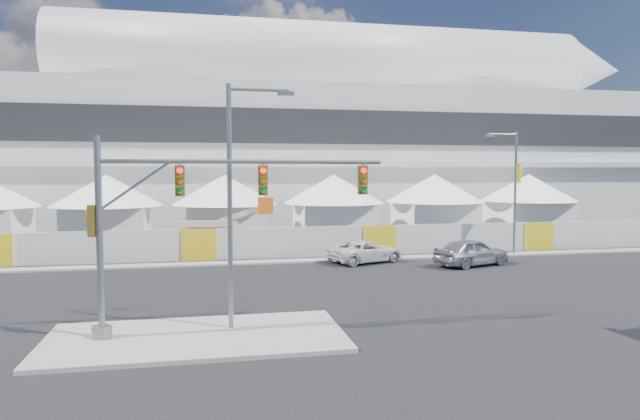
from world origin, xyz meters
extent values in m
plane|color=black|center=(0.00, 0.00, 0.00)|extent=(160.00, 160.00, 0.00)
cube|color=gray|center=(-6.00, -3.00, 0.07)|extent=(10.00, 5.00, 0.15)
cube|color=gray|center=(20.00, 12.50, 0.06)|extent=(80.00, 1.20, 0.12)
cube|color=silver|center=(8.00, 42.00, 7.00)|extent=(80.00, 24.00, 14.00)
cube|color=black|center=(8.00, 29.85, 9.80)|extent=(68.00, 0.30, 3.20)
cube|color=silver|center=(8.00, 29.60, 6.30)|extent=(72.00, 0.80, 0.50)
cylinder|color=silver|center=(8.00, 40.00, 17.78)|extent=(57.60, 8.40, 8.40)
cylinder|color=silver|center=(10.00, 40.00, 17.36)|extent=(51.60, 6.80, 6.80)
cylinder|color=silver|center=(12.00, 40.00, 16.94)|extent=(45.60, 5.20, 5.20)
cone|color=silver|center=(40.80, 40.00, 18.00)|extent=(8.00, 7.60, 7.60)
cube|color=white|center=(-13.00, 24.00, 1.50)|extent=(6.00, 6.00, 3.00)
cone|color=white|center=(-13.00, 24.00, 4.20)|extent=(8.40, 8.40, 2.40)
cube|color=white|center=(-4.00, 24.00, 1.50)|extent=(6.00, 6.00, 3.00)
cone|color=white|center=(-4.00, 24.00, 4.20)|extent=(8.40, 8.40, 2.40)
cube|color=white|center=(5.00, 24.00, 1.50)|extent=(6.00, 6.00, 3.00)
cone|color=white|center=(5.00, 24.00, 4.20)|extent=(8.40, 8.40, 2.40)
cube|color=white|center=(14.00, 24.00, 1.50)|extent=(6.00, 6.00, 3.00)
cone|color=white|center=(14.00, 24.00, 4.20)|extent=(8.40, 8.40, 2.40)
cube|color=white|center=(23.00, 24.00, 1.50)|extent=(6.00, 6.00, 3.00)
cone|color=white|center=(23.00, 24.00, 4.20)|extent=(8.40, 8.40, 2.40)
cube|color=silver|center=(6.00, 14.50, 1.00)|extent=(70.00, 0.25, 2.00)
imported|color=#9C9CA1|center=(10.08, 9.07, 0.83)|extent=(3.39, 5.25, 1.66)
imported|color=silver|center=(4.20, 11.57, 0.69)|extent=(3.87, 5.43, 1.37)
imported|color=silver|center=(16.28, 19.23, 0.73)|extent=(1.57, 4.43, 1.46)
imported|color=black|center=(25.33, 18.25, 0.65)|extent=(1.92, 3.96, 1.30)
imported|color=#9B9B9F|center=(-15.42, 18.13, 0.79)|extent=(3.45, 5.80, 1.58)
cylinder|color=gray|center=(-9.10, -2.63, 3.52)|extent=(0.22, 0.22, 6.73)
cylinder|color=gray|center=(-9.10, -2.63, 0.35)|extent=(0.65, 0.65, 0.40)
cylinder|color=gray|center=(-4.26, -2.63, 6.04)|extent=(9.68, 0.15, 0.15)
cube|color=#594714|center=(-6.49, -2.63, 5.40)|extent=(0.32, 0.22, 1.05)
cube|color=#594714|center=(-3.68, -2.63, 5.40)|extent=(0.32, 0.22, 1.05)
cube|color=#594714|center=(-0.08, -2.63, 5.40)|extent=(0.32, 0.22, 1.05)
cube|color=#594714|center=(-9.34, -2.63, 4.08)|extent=(0.22, 0.32, 1.05)
cylinder|color=slate|center=(-4.81, -2.27, 4.45)|extent=(0.17, 0.17, 8.59)
cylinder|color=slate|center=(-3.76, -2.27, 8.55)|extent=(2.10, 0.11, 0.11)
cube|color=slate|center=(-2.80, -2.27, 8.46)|extent=(0.57, 0.24, 0.14)
cylinder|color=slate|center=(14.91, 12.50, 4.16)|extent=(0.17, 0.17, 8.33)
cylinder|color=slate|center=(13.89, 12.50, 8.14)|extent=(2.04, 0.11, 0.11)
cube|color=slate|center=(12.96, 12.50, 8.05)|extent=(0.56, 0.23, 0.14)
cube|color=yellow|center=(15.14, 12.50, 5.55)|extent=(0.03, 0.56, 1.30)
cube|color=orange|center=(-6.84, 16.08, 0.61)|extent=(4.21, 2.44, 1.21)
cube|color=beige|center=(-5.52, 16.08, 2.20)|extent=(4.18, 1.13, 0.39)
cube|color=beige|center=(-3.10, 16.08, 2.86)|extent=(3.25, 0.91, 1.33)
cube|color=orange|center=(-1.56, 16.08, 3.41)|extent=(1.15, 1.15, 1.10)
camera|label=1|loc=(-5.73, -22.44, 5.75)|focal=32.00mm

